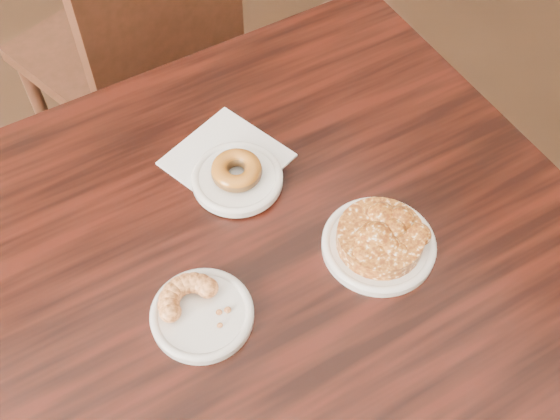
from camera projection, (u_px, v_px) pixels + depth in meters
cafe_table at (287, 356)px, 1.34m from camera, size 1.01×1.01×0.75m
chair_far at (124, 50)px, 1.72m from camera, size 0.54×0.54×0.90m
napkin at (227, 159)px, 1.13m from camera, size 0.19×0.19×0.00m
plate_donut at (237, 179)px, 1.10m from camera, size 0.14×0.14×0.01m
plate_cruller at (202, 315)px, 0.96m from camera, size 0.14×0.14×0.01m
plate_fritter at (379, 245)px, 1.03m from camera, size 0.17×0.17×0.01m
glazed_donut at (237, 171)px, 1.08m from camera, size 0.08×0.08×0.03m
apple_fritter at (381, 235)px, 1.01m from camera, size 0.17×0.17×0.04m
cruller_fragment at (201, 308)px, 0.95m from camera, size 0.10×0.10×0.03m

